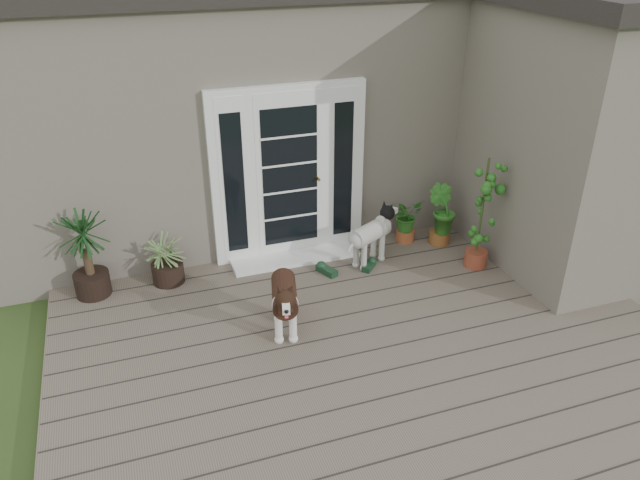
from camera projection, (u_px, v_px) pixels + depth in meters
name	position (u px, v px, depth m)	size (l,w,h in m)	color
deck	(374.00, 355.00, 6.11)	(6.20, 4.60, 0.12)	#6B5B4C
house_main	(261.00, 100.00, 8.96)	(7.40, 4.00, 3.10)	#665E54
house_wing	(568.00, 146.00, 7.17)	(1.60, 2.40, 3.10)	#665E54
door_unit	(289.00, 174.00, 7.36)	(1.90, 0.14, 2.15)	white
door_step	(296.00, 257.00, 7.68)	(1.60, 0.40, 0.05)	white
brindle_dog	(285.00, 304.00, 6.20)	(0.35, 0.81, 0.67)	#3D2116
white_dog	(370.00, 241.00, 7.47)	(0.32, 0.74, 0.62)	white
spider_plant	(166.00, 257.00, 7.07)	(0.62, 0.62, 0.66)	#97BD74
yucca	(86.00, 253.00, 6.73)	(0.75, 0.75, 1.08)	#103218
herb_a	(406.00, 224.00, 8.02)	(0.40, 0.40, 0.51)	#164D1A
herb_b	(441.00, 223.00, 7.94)	(0.39, 0.39, 0.59)	#2C631C
herb_c	(484.00, 214.00, 8.15)	(0.39, 0.39, 0.61)	#295C1A
sapling	(482.00, 212.00, 7.21)	(0.43, 0.43, 1.45)	#225D1A
clog_left	(327.00, 270.00, 7.36)	(0.15, 0.33, 0.10)	#14331D
clog_right	(369.00, 265.00, 7.47)	(0.14, 0.30, 0.09)	black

